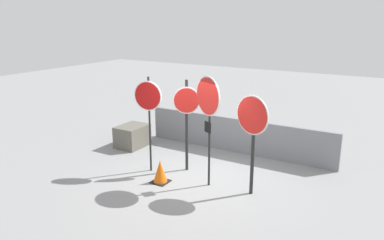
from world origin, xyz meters
The scene contains 8 objects.
ground_plane centered at (0.00, 0.00, 0.00)m, with size 40.00×40.00×0.00m, color gray.
fence_back centered at (0.00, 2.25, 0.51)m, with size 5.86×0.12×1.03m.
stop_sign_0 centered at (-1.35, -0.24, 1.85)m, with size 0.75×0.16×2.49m.
stop_sign_1 centered at (-0.55, 0.30, 1.62)m, with size 0.61×0.36×2.41m.
stop_sign_2 centered at (0.35, -0.25, 2.02)m, with size 0.81×0.45×2.64m.
stop_sign_3 centered at (1.40, -0.15, 1.63)m, with size 0.84×0.32×2.31m.
traffic_cone_0 centered at (-0.72, -0.66, 0.28)m, with size 0.41×0.41×0.56m.
storage_crate centered at (-3.00, 1.06, 0.33)m, with size 0.75×0.96×0.67m.
Camera 1 is at (4.23, -7.54, 3.91)m, focal length 35.00 mm.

